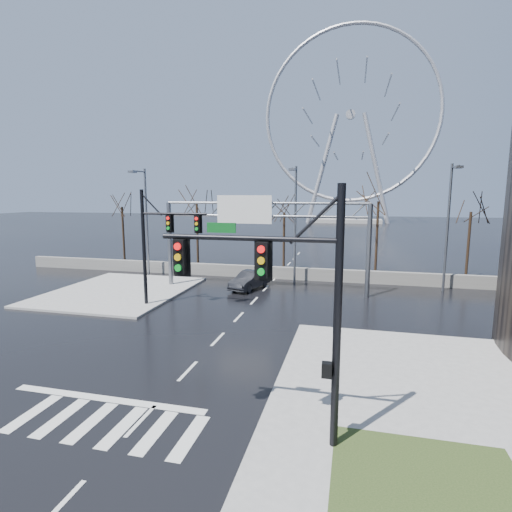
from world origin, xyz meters
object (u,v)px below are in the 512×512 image
(signal_mast_far, at_px, (158,237))
(ferris_wheel, at_px, (350,122))
(signal_mast_near, at_px, (291,291))
(sign_gantry, at_px, (259,226))
(car, at_px, (250,280))

(signal_mast_far, height_order, ferris_wheel, ferris_wheel)
(signal_mast_far, bearing_deg, signal_mast_near, -49.74)
(signal_mast_far, bearing_deg, sign_gantry, 47.53)
(ferris_wheel, height_order, car, ferris_wheel)
(signal_mast_far, height_order, car, signal_mast_far)
(signal_mast_near, bearing_deg, ferris_wheel, 90.08)
(sign_gantry, bearing_deg, car, 146.59)
(sign_gantry, height_order, car, sign_gantry)
(car, bearing_deg, ferris_wheel, 101.39)
(signal_mast_near, relative_size, car, 1.81)
(ferris_wheel, xyz_separation_m, car, (-6.26, -79.46, -25.40))
(signal_mast_near, xyz_separation_m, sign_gantry, (-5.52, 19.00, 0.31))
(ferris_wheel, bearing_deg, car, -94.50)
(sign_gantry, height_order, ferris_wheel, ferris_wheel)
(signal_mast_near, xyz_separation_m, signal_mast_far, (-11.01, 13.00, -0.04))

